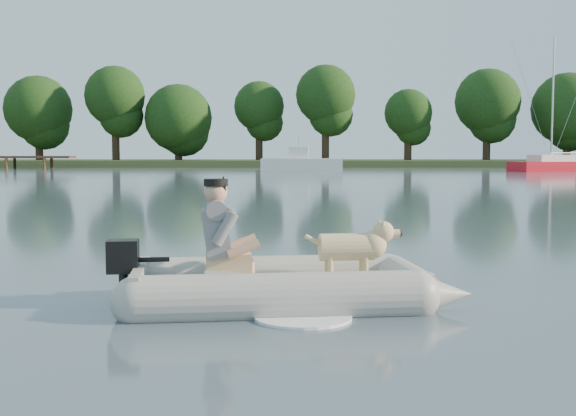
{
  "coord_description": "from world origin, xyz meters",
  "views": [
    {
      "loc": [
        -0.07,
        -5.92,
        1.41
      ],
      "look_at": [
        -0.02,
        2.46,
        0.75
      ],
      "focal_mm": 45.0,
      "sensor_mm": 36.0,
      "label": 1
    }
  ],
  "objects_px": {
    "dog": "(346,252)",
    "sailboat": "(555,165)",
    "dinghy": "(286,247)",
    "motorboat": "(302,155)",
    "man": "(218,229)"
  },
  "relations": [
    {
      "from": "motorboat",
      "to": "sailboat",
      "type": "distance_m",
      "value": 17.92
    },
    {
      "from": "dinghy",
      "to": "sailboat",
      "type": "height_order",
      "value": "sailboat"
    },
    {
      "from": "man",
      "to": "motorboat",
      "type": "height_order",
      "value": "motorboat"
    },
    {
      "from": "dinghy",
      "to": "motorboat",
      "type": "distance_m",
      "value": 44.31
    },
    {
      "from": "motorboat",
      "to": "sailboat",
      "type": "relative_size",
      "value": 0.62
    },
    {
      "from": "dinghy",
      "to": "motorboat",
      "type": "height_order",
      "value": "motorboat"
    },
    {
      "from": "man",
      "to": "sailboat",
      "type": "xyz_separation_m",
      "value": [
        19.76,
        44.33,
        -0.28
      ]
    },
    {
      "from": "dinghy",
      "to": "sailboat",
      "type": "relative_size",
      "value": 0.44
    },
    {
      "from": "dinghy",
      "to": "dog",
      "type": "height_order",
      "value": "dinghy"
    },
    {
      "from": "dog",
      "to": "sailboat",
      "type": "height_order",
      "value": "sailboat"
    },
    {
      "from": "dinghy",
      "to": "sailboat",
      "type": "distance_m",
      "value": 48.27
    },
    {
      "from": "man",
      "to": "sailboat",
      "type": "distance_m",
      "value": 48.54
    },
    {
      "from": "man",
      "to": "dinghy",
      "type": "bearing_deg",
      "value": -4.24
    },
    {
      "from": "dog",
      "to": "motorboat",
      "type": "relative_size",
      "value": 0.14
    },
    {
      "from": "man",
      "to": "sailboat",
      "type": "bearing_deg",
      "value": 59.67
    }
  ]
}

